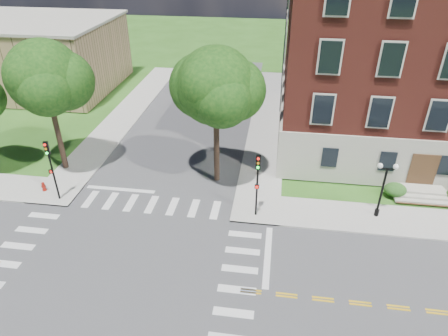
# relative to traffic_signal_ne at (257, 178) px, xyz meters

# --- Properties ---
(ground) EXTENTS (160.00, 160.00, 0.00)m
(ground) POSITION_rel_traffic_signal_ne_xyz_m (-7.74, -6.96, -3.19)
(ground) COLOR #2B5618
(ground) RESTS_ON ground
(road_ew) EXTENTS (90.00, 12.00, 0.01)m
(road_ew) POSITION_rel_traffic_signal_ne_xyz_m (-7.74, -6.96, -3.18)
(road_ew) COLOR #3D3D3F
(road_ew) RESTS_ON ground
(road_ns) EXTENTS (12.00, 90.00, 0.01)m
(road_ns) POSITION_rel_traffic_signal_ne_xyz_m (-7.74, -6.96, -3.18)
(road_ns) COLOR #3D3D3F
(road_ns) RESTS_ON ground
(sidewalk_ne) EXTENTS (34.00, 34.00, 0.12)m
(sidewalk_ne) POSITION_rel_traffic_signal_ne_xyz_m (7.63, 8.42, -3.13)
(sidewalk_ne) COLOR #9E9B93
(sidewalk_ne) RESTS_ON ground
(sidewalk_nw) EXTENTS (34.00, 34.00, 0.12)m
(sidewalk_nw) POSITION_rel_traffic_signal_ne_xyz_m (-23.12, 8.42, -3.13)
(sidewalk_nw) COLOR #9E9B93
(sidewalk_nw) RESTS_ON ground
(crosswalk_east) EXTENTS (2.20, 10.20, 0.02)m
(crosswalk_east) POSITION_rel_traffic_signal_ne_xyz_m (-0.54, -6.96, -3.19)
(crosswalk_east) COLOR silver
(crosswalk_east) RESTS_ON ground
(stop_bar_east) EXTENTS (0.40, 5.50, 0.00)m
(stop_bar_east) POSITION_rel_traffic_signal_ne_xyz_m (1.06, -3.96, -3.19)
(stop_bar_east) COLOR silver
(stop_bar_east) RESTS_ON ground
(secondary_building) EXTENTS (20.40, 15.40, 8.30)m
(secondary_building) POSITION_rel_traffic_signal_ne_xyz_m (-29.74, 23.04, 1.09)
(secondary_building) COLOR #917950
(secondary_building) RESTS_ON ground
(tree_c) EXTENTS (5.68, 5.68, 10.74)m
(tree_c) POSITION_rel_traffic_signal_ne_xyz_m (-16.54, 4.31, 4.81)
(tree_c) COLOR #2F2117
(tree_c) RESTS_ON ground
(tree_d) EXTENTS (5.73, 5.73, 10.73)m
(tree_d) POSITION_rel_traffic_signal_ne_xyz_m (-3.46, 4.23, 4.78)
(tree_d) COLOR #2F2117
(tree_d) RESTS_ON ground
(traffic_signal_ne) EXTENTS (0.32, 0.35, 4.80)m
(traffic_signal_ne) POSITION_rel_traffic_signal_ne_xyz_m (0.00, 0.00, 0.00)
(traffic_signal_ne) COLOR black
(traffic_signal_ne) RESTS_ON ground
(traffic_signal_nw) EXTENTS (0.38, 0.44, 4.80)m
(traffic_signal_nw) POSITION_rel_traffic_signal_ne_xyz_m (-14.79, -0.14, 0.00)
(traffic_signal_nw) COLOR black
(traffic_signal_nw) RESTS_ON ground
(twin_lamp_west) EXTENTS (1.36, 0.36, 4.23)m
(twin_lamp_west) POSITION_rel_traffic_signal_ne_xyz_m (8.48, 1.14, -0.66)
(twin_lamp_west) COLOR black
(twin_lamp_west) RESTS_ON ground
(fire_hydrant) EXTENTS (0.35, 0.35, 0.75)m
(fire_hydrant) POSITION_rel_traffic_signal_ne_xyz_m (-16.48, 0.72, -2.72)
(fire_hydrant) COLOR maroon
(fire_hydrant) RESTS_ON ground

